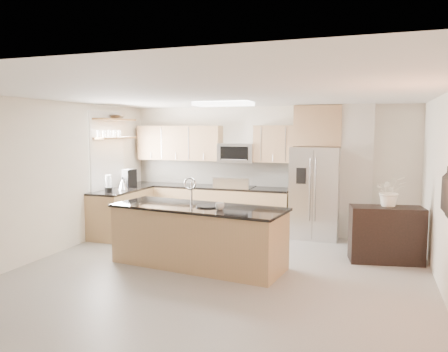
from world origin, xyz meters
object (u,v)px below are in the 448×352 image
at_px(range, 235,208).
at_px(island, 198,236).
at_px(refrigerator, 315,192).
at_px(kettle, 123,184).
at_px(blender, 108,185).
at_px(flower_vase, 390,183).
at_px(microwave, 237,153).
at_px(cup, 220,206).
at_px(credenza, 386,234).
at_px(bowl, 117,116).
at_px(television, 445,196).
at_px(platter, 208,206).
at_px(coffee_maker, 129,179).

distance_m(range, island, 2.48).
relative_size(refrigerator, kettle, 7.18).
bearing_deg(blender, flower_vase, 2.48).
distance_m(microwave, cup, 2.91).
height_order(microwave, credenza, microwave).
height_order(bowl, television, bowl).
relative_size(range, microwave, 1.50).
distance_m(platter, bowl, 3.38).
relative_size(range, island, 0.41).
bearing_deg(bowl, coffee_maker, 45.10).
bearing_deg(television, kettle, 69.78).
relative_size(island, television, 2.61).
bearing_deg(flower_vase, coffee_maker, 173.62).
relative_size(credenza, television, 1.04).
xyz_separation_m(refrigerator, credenza, (1.29, -1.28, -0.44)).
distance_m(range, coffee_maker, 2.30).
bearing_deg(blender, cup, -23.28).
bearing_deg(television, credenza, 17.36).
height_order(credenza, bowl, bowl).
xyz_separation_m(island, credenza, (2.77, 1.14, -0.02)).
distance_m(range, kettle, 2.36).
height_order(bowl, flower_vase, bowl).
bearing_deg(coffee_maker, cup, -35.72).
bearing_deg(flower_vase, kettle, 177.74).
bearing_deg(microwave, platter, -82.40).
distance_m(island, bowl, 3.49).
bearing_deg(cup, refrigerator, 67.84).
distance_m(microwave, refrigerator, 1.82).
height_order(microwave, platter, microwave).
bearing_deg(microwave, television, -42.75).
relative_size(cup, kettle, 0.53).
bearing_deg(platter, kettle, 149.52).
relative_size(refrigerator, bowl, 4.63).
height_order(coffee_maker, television, television).
xyz_separation_m(range, blender, (-2.08, -1.50, 0.59)).
xyz_separation_m(credenza, television, (0.56, -1.79, 0.90)).
xyz_separation_m(range, flower_vase, (2.98, -1.28, 0.80)).
bearing_deg(island, bowl, 153.61).
distance_m(refrigerator, island, 2.87).
distance_m(kettle, flower_vase, 5.02).
height_order(refrigerator, blender, refrigerator).
xyz_separation_m(cup, blender, (-2.67, 1.15, 0.07)).
height_order(microwave, refrigerator, microwave).
height_order(cup, bowl, bowl).
height_order(credenza, blender, blender).
bearing_deg(cup, island, 157.03).
distance_m(credenza, coffee_maker, 5.12).
height_order(blender, bowl, bowl).
bearing_deg(television, range, 48.36).
distance_m(platter, coffee_maker, 3.02).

